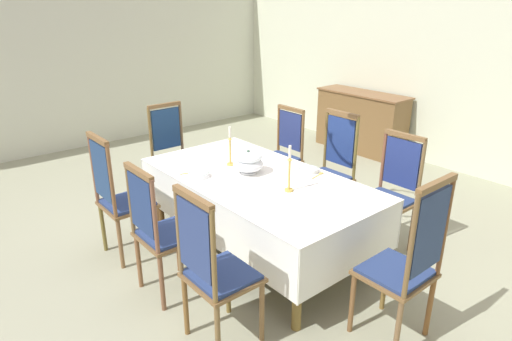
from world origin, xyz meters
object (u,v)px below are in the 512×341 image
Objects in this scene: chair_head_east at (407,262)px; chair_head_west at (173,152)px; chair_north_c at (391,192)px; sideboard at (361,122)px; chair_north_b at (331,168)px; bowl_near_right at (199,174)px; spoon_secondary at (194,172)px; chair_south_a at (119,196)px; soup_tureen at (248,162)px; chair_north_a at (282,153)px; chair_south_b at (160,229)px; bowl_near_left at (308,170)px; spoon_primary at (320,174)px; dining_table at (257,185)px; candlestick_west at (230,150)px; chair_south_c at (213,268)px; candlestick_east at (289,173)px.

chair_head_west is at bearing 90.00° from chair_head_east.
chair_north_c reaches higher than sideboard.
bowl_near_right is (-0.34, -1.36, 0.17)m from chair_north_b.
spoon_secondary is (-1.94, -0.37, 0.13)m from chair_head_east.
sideboard is at bearing 104.93° from bowl_near_right.
chair_south_a reaches higher than soup_tureen.
chair_south_b reaches higher than chair_north_a.
chair_north_b is 1.01m from soup_tureen.
chair_head_west is (-1.49, 0.97, 0.01)m from chair_south_b.
spoon_primary is (0.12, 0.03, -0.01)m from bowl_near_left.
dining_table is at bearing 89.63° from chair_north_b.
bowl_near_left is at bearing -179.54° from spoon_primary.
chair_north_c is at bearing 38.58° from chair_head_east.
chair_north_c is 1.24m from chair_head_east.
soup_tureen is 0.27m from candlestick_west.
chair_head_west is 4.14× the size of soup_tureen.
candlestick_west is at bearing 108.76° from chair_north_a.
chair_north_b is at bearing 56.80° from chair_head_east.
chair_north_c is 1.78m from spoon_secondary.
spoon_secondary is (-0.11, 0.03, -0.02)m from bowl_near_right.
chair_south_c is at bearing 141.50° from chair_head_east.
sideboard is (-1.14, 3.13, -0.39)m from soup_tureen.
candlestick_east reaches higher than chair_south_b.
chair_head_east is 0.84× the size of sideboard.
candlestick_east is (-1.10, 0.00, 0.29)m from chair_head_east.
dining_table is at bearing 53.38° from chair_north_c.
candlestick_east is 2.22× the size of spoon_secondary.
chair_south_c reaches higher than bowl_near_right.
chair_head_west is (-1.49, 0.00, -0.08)m from dining_table.
spoon_secondary is at bearing 126.95° from chair_south_b.
chair_south_c is at bearing -41.06° from candlestick_west.
bowl_near_left is at bearing 45.42° from chair_north_c.
chair_north_b reaches higher than sideboard.
candlestick_west is at bearing 71.33° from chair_south_a.
chair_head_east reaches higher than candlestick_east.
chair_north_a is at bearing 0.42° from chair_north_b.
bowl_near_right is at bearing -139.13° from spoon_primary.
chair_north_c is 0.67m from spoon_primary.
chair_north_c is 2.94× the size of candlestick_west.
chair_head_east reaches higher than chair_north_b.
chair_south_a is 2.99× the size of candlestick_east.
soup_tureen is (-0.13, -0.97, 0.25)m from chair_north_b.
chair_head_east is (2.98, -0.00, 0.03)m from chair_head_west.
bowl_near_right is at bearing 120.37° from chair_south_b.
spoon_primary is (-1.18, 0.46, 0.13)m from chair_head_east.
chair_north_a is at bearing 104.19° from sideboard.
chair_south_a is 6.56× the size of spoon_primary.
chair_south_b is 1.77m from chair_head_east.
chair_head_east is at bearing 0.00° from candlestick_east.
chair_head_west is at bearing 180.00° from candlestick_east.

